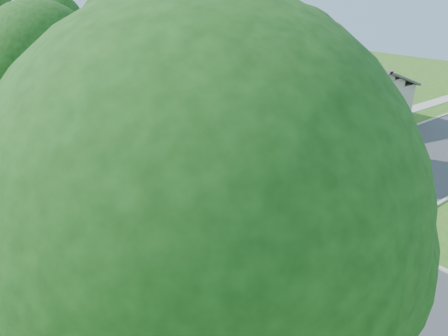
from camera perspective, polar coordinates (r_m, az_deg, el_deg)
name	(u,v)px	position (r m, az deg, el deg)	size (l,w,h in m)	color
ground	(252,232)	(18.30, 3.73, -8.36)	(100.00, 100.00, 0.00)	#2D5216
road_ns	(252,232)	(18.30, 3.74, -8.35)	(7.00, 100.00, 0.02)	#333335
sidewalk_ne	(113,95)	(42.11, -14.33, 9.19)	(1.20, 40.00, 0.04)	#9E9B91
driveway	(270,145)	(27.90, 6.01, 2.94)	(8.80, 3.60, 0.05)	#9E9B91
stop_sign_sw	(241,299)	(11.69, 2.27, -16.69)	(1.05, 0.80, 2.98)	gray
stop_sign_ne	(260,135)	(23.51, 4.69, 4.33)	(1.05, 0.80, 2.98)	gray
tree_e_near	(211,56)	(25.91, -1.67, 14.36)	(4.97, 4.80, 8.28)	#38281C
tree_e_mid	(117,30)	(36.09, -13.79, 17.13)	(5.59, 5.40, 9.21)	#38281C
tree_e_far	(58,23)	(48.14, -20.83, 17.31)	(5.17, 5.00, 8.72)	#38281C
tree_w_near	(44,66)	(21.60, -22.49, 12.25)	(5.38, 5.20, 8.97)	#38281C
tree_sw_corner	(206,224)	(6.38, -2.38, -7.35)	(6.21, 6.00, 9.55)	#38281C
tree_ne_corner	(292,66)	(23.46, 8.86, 13.08)	(5.80, 5.60, 8.66)	#38281C
house_ne_near	(310,93)	(35.75, 11.13, 9.58)	(8.42, 13.60, 4.23)	#B6A78F
house_ne_far	(183,63)	(49.10, -5.33, 13.44)	(8.42, 13.60, 4.23)	#B6A78F
car_driveway	(267,127)	(29.59, 5.59, 5.40)	(1.36, 3.91, 1.29)	#581312
car_curb_east	(71,102)	(37.63, -19.35, 8.10)	(1.66, 4.12, 1.40)	black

